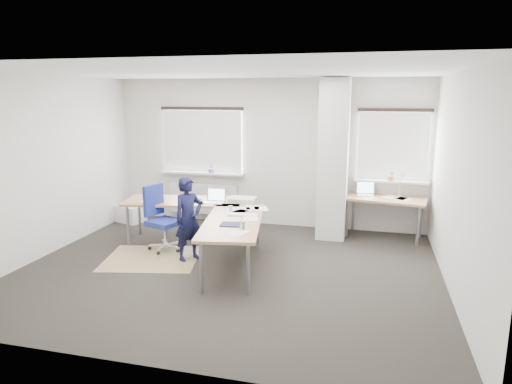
% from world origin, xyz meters
% --- Properties ---
extents(ground, '(6.00, 6.00, 0.00)m').
position_xyz_m(ground, '(0.00, 0.00, 0.00)').
color(ground, black).
rests_on(ground, ground).
extents(room_shell, '(6.04, 5.04, 2.82)m').
position_xyz_m(room_shell, '(0.18, 0.45, 1.75)').
color(room_shell, '#B7B1A7').
rests_on(room_shell, ground).
extents(floor_mat, '(1.63, 1.46, 0.01)m').
position_xyz_m(floor_mat, '(-1.30, 0.14, 0.00)').
color(floor_mat, '#988452').
rests_on(floor_mat, ground).
extents(white_crate, '(0.65, 0.55, 0.33)m').
position_xyz_m(white_crate, '(-2.69, 1.97, 0.17)').
color(white_crate, white).
rests_on(white_crate, ground).
extents(desk_main, '(2.82, 2.63, 0.96)m').
position_xyz_m(desk_main, '(-0.49, 0.61, 0.69)').
color(desk_main, '#A16845').
rests_on(desk_main, ground).
extents(desk_side, '(1.50, 0.93, 1.22)m').
position_xyz_m(desk_side, '(2.21, 2.15, 0.69)').
color(desk_side, '#A16845').
rests_on(desk_side, ground).
extents(task_chair, '(0.61, 0.60, 1.07)m').
position_xyz_m(task_chair, '(-1.30, 0.58, 0.30)').
color(task_chair, navy).
rests_on(task_chair, ground).
extents(person, '(0.53, 0.56, 1.29)m').
position_xyz_m(person, '(-0.72, 0.26, 0.65)').
color(person, black).
rests_on(person, ground).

